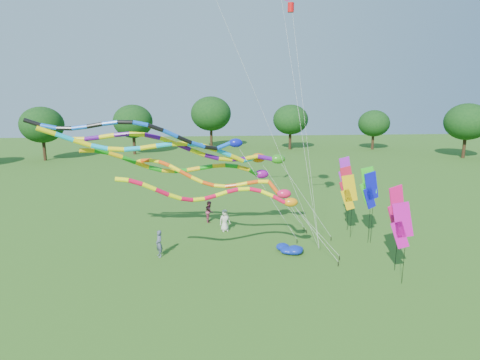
{
  "coord_description": "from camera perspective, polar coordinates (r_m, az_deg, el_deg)",
  "views": [
    {
      "loc": [
        -4.57,
        -18.78,
        9.52
      ],
      "look_at": [
        -2.44,
        3.71,
        4.8
      ],
      "focal_mm": 30.0,
      "sensor_mm": 36.0,
      "label": 1
    }
  ],
  "objects": [
    {
      "name": "blue_nylon_heap",
      "position": [
        25.66,
        7.58,
        -9.51
      ],
      "size": [
        1.62,
        1.66,
        0.52
      ],
      "color": "#0B2499",
      "rests_on": "ground"
    },
    {
      "name": "tube_kite_purple",
      "position": [
        24.35,
        -5.07,
        4.23
      ],
      "size": [
        15.83,
        1.62,
        8.14
      ],
      "rotation": [
        0.0,
        0.0,
        0.07
      ],
      "color": "black",
      "rests_on": "ground"
    },
    {
      "name": "banner_pole_orange",
      "position": [
        28.01,
        15.24,
        -1.72
      ],
      "size": [
        1.14,
        0.39,
        4.43
      ],
      "rotation": [
        0.0,
        0.0,
        -0.28
      ],
      "color": "black",
      "rests_on": "ground"
    },
    {
      "name": "banner_pole_blue_b",
      "position": [
        27.16,
        18.1,
        -1.42
      ],
      "size": [
        1.15,
        0.34,
        4.85
      ],
      "rotation": [
        0.0,
        0.0,
        0.22
      ],
      "color": "black",
      "rests_on": "ground"
    },
    {
      "name": "tube_kite_blue",
      "position": [
        23.22,
        -11.0,
        6.29
      ],
      "size": [
        15.24,
        2.42,
        8.91
      ],
      "rotation": [
        0.0,
        0.0,
        0.18
      ],
      "color": "black",
      "rests_on": "ground"
    },
    {
      "name": "person_a",
      "position": [
        28.93,
        -2.18,
        -5.75
      ],
      "size": [
        0.89,
        0.7,
        1.6
      ],
      "primitive_type": "imported",
      "rotation": [
        0.0,
        0.0,
        0.27
      ],
      "color": "beige",
      "rests_on": "ground"
    },
    {
      "name": "person_c",
      "position": [
        31.11,
        -4.36,
        -4.48
      ],
      "size": [
        0.67,
        0.84,
        1.63
      ],
      "primitive_type": "imported",
      "rotation": [
        0.0,
        0.0,
        1.5
      ],
      "color": "#933550",
      "rests_on": "ground"
    },
    {
      "name": "banner_pole_magenta_a",
      "position": [
        21.91,
        22.02,
        -6.02
      ],
      "size": [
        1.14,
        0.4,
        4.4
      ],
      "rotation": [
        0.0,
        0.0,
        -0.28
      ],
      "color": "black",
      "rests_on": "ground"
    },
    {
      "name": "banner_pole_violet",
      "position": [
        31.51,
        14.72,
        0.98
      ],
      "size": [
        1.16,
        0.19,
        5.09
      ],
      "rotation": [
        0.0,
        0.0,
        0.09
      ],
      "color": "black",
      "rests_on": "ground"
    },
    {
      "name": "tube_kite_orange",
      "position": [
        23.8,
        -1.85,
        -0.15
      ],
      "size": [
        11.77,
        4.55,
        6.32
      ],
      "rotation": [
        0.0,
        0.0,
        -0.38
      ],
      "color": "black",
      "rests_on": "ground"
    },
    {
      "name": "tree_ring",
      "position": [
        15.98,
        21.3,
        -4.56
      ],
      "size": [
        114.26,
        116.88,
        9.3
      ],
      "color": "#382314",
      "rests_on": "ground"
    },
    {
      "name": "tube_kite_green",
      "position": [
        25.66,
        -5.44,
        1.78
      ],
      "size": [
        13.98,
        3.52,
        7.19
      ],
      "rotation": [
        0.0,
        0.0,
        0.24
      ],
      "color": "black",
      "rests_on": "ground"
    },
    {
      "name": "banner_pole_red",
      "position": [
        29.34,
        14.9,
        -0.46
      ],
      "size": [
        1.16,
        0.18,
        4.76
      ],
      "rotation": [
        0.0,
        0.0,
        0.08
      ],
      "color": "black",
      "rests_on": "ground"
    },
    {
      "name": "tube_kite_red",
      "position": [
        21.61,
        -1.31,
        -2.22
      ],
      "size": [
        12.06,
        2.0,
        6.15
      ],
      "rotation": [
        0.0,
        0.0,
        0.11
      ],
      "color": "black",
      "rests_on": "ground"
    },
    {
      "name": "person_b",
      "position": [
        24.93,
        -11.43,
        -8.86
      ],
      "size": [
        0.63,
        0.71,
        1.64
      ],
      "primitive_type": "imported",
      "rotation": [
        0.0,
        0.0,
        -1.09
      ],
      "color": "#464D63",
      "rests_on": "ground"
    },
    {
      "name": "banner_pole_green",
      "position": [
        27.13,
        17.75,
        -0.76
      ],
      "size": [
        1.16,
        0.12,
        5.15
      ],
      "rotation": [
        0.0,
        0.0,
        -0.03
      ],
      "color": "black",
      "rests_on": "ground"
    },
    {
      "name": "tube_kite_cyan",
      "position": [
        24.26,
        -7.74,
        4.21
      ],
      "size": [
        15.7,
        4.18,
        8.51
      ],
      "rotation": [
        0.0,
        0.0,
        0.28
      ],
      "color": "black",
      "rests_on": "ground"
    },
    {
      "name": "banner_pole_magenta_b",
      "position": [
        23.18,
        21.34,
        -3.68
      ],
      "size": [
        1.15,
        0.34,
        4.92
      ],
      "rotation": [
        0.0,
        0.0,
        0.23
      ],
      "color": "black",
      "rests_on": "ground"
    },
    {
      "name": "ground",
      "position": [
        21.55,
        7.67,
        -14.53
      ],
      "size": [
        160.0,
        160.0,
        0.0
      ],
      "primitive_type": "plane",
      "color": "#275617",
      "rests_on": "ground"
    }
  ]
}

